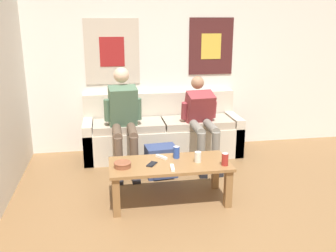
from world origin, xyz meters
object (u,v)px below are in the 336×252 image
at_px(couch, 162,134).
at_px(backpack, 161,162).
at_px(ceramic_bowl, 123,164).
at_px(game_controller_near_right, 172,168).
at_px(pillar_candle, 198,157).
at_px(drink_can_blue, 176,152).
at_px(person_seated_adult, 124,116).
at_px(drink_can_red, 225,159).
at_px(coffee_table, 170,170).
at_px(game_controller_near_left, 161,157).
at_px(person_seated_teen, 202,118).
at_px(cell_phone, 152,164).

bearing_deg(couch, backpack, -99.92).
distance_m(ceramic_bowl, game_controller_near_right, 0.49).
distance_m(pillar_candle, drink_can_blue, 0.24).
bearing_deg(couch, person_seated_adult, -146.13).
relative_size(drink_can_red, game_controller_near_right, 0.85).
height_order(couch, coffee_table, couch).
xyz_separation_m(backpack, game_controller_near_left, (-0.07, -0.49, 0.25)).
bearing_deg(drink_can_blue, pillar_candle, -38.31).
distance_m(ceramic_bowl, pillar_candle, 0.75).
height_order(person_seated_adult, drink_can_blue, person_seated_adult).
height_order(backpack, game_controller_near_left, game_controller_near_left).
distance_m(person_seated_adult, person_seated_teen, 0.99).
xyz_separation_m(couch, person_seated_teen, (0.45, -0.36, 0.30)).
distance_m(ceramic_bowl, cell_phone, 0.29).
xyz_separation_m(person_seated_adult, game_controller_near_left, (0.34, -0.87, -0.23)).
relative_size(person_seated_adult, ceramic_bowl, 7.17).
bearing_deg(person_seated_teen, person_seated_adult, 179.87).
bearing_deg(person_seated_teen, backpack, -146.75).
xyz_separation_m(pillar_candle, game_controller_near_left, (-0.34, 0.17, -0.04)).
bearing_deg(coffee_table, couch, 84.20).
bearing_deg(person_seated_adult, pillar_candle, -57.03).
bearing_deg(coffee_table, drink_can_blue, 53.52).
relative_size(ceramic_bowl, pillar_candle, 1.42).
relative_size(drink_can_blue, drink_can_red, 1.00).
bearing_deg(coffee_table, game_controller_near_right, -90.52).
bearing_deg(person_seated_adult, ceramic_bowl, -94.02).
distance_m(coffee_table, pillar_candle, 0.31).
xyz_separation_m(couch, game_controller_near_left, (-0.20, -1.23, 0.14)).
bearing_deg(cell_phone, game_controller_near_left, 53.43).
distance_m(coffee_table, game_controller_near_left, 0.18).
bearing_deg(coffee_table, person_seated_teen, 59.95).
distance_m(person_seated_teen, cell_phone, 1.30).
xyz_separation_m(game_controller_near_left, game_controller_near_right, (0.06, -0.31, 0.00)).
xyz_separation_m(person_seated_adult, game_controller_near_right, (0.40, -1.18, -0.23)).
relative_size(drink_can_blue, game_controller_near_right, 0.85).
xyz_separation_m(couch, drink_can_red, (0.38, -1.53, 0.19)).
bearing_deg(game_controller_near_right, person_seated_teen, 63.36).
height_order(ceramic_bowl, cell_phone, ceramic_bowl).
height_order(couch, game_controller_near_left, couch).
bearing_deg(person_seated_teen, coffee_table, -120.05).
height_order(couch, backpack, couch).
xyz_separation_m(coffee_table, game_controller_near_right, (-0.00, -0.16, 0.08)).
distance_m(person_seated_adult, drink_can_blue, 1.04).
height_order(ceramic_bowl, game_controller_near_left, ceramic_bowl).
bearing_deg(drink_can_blue, ceramic_bowl, -164.09).
height_order(person_seated_adult, pillar_candle, person_seated_adult).
xyz_separation_m(couch, drink_can_blue, (-0.05, -1.26, 0.19)).
bearing_deg(couch, coffee_table, -95.80).
bearing_deg(backpack, couch, 80.08).
distance_m(pillar_candle, game_controller_near_left, 0.39).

